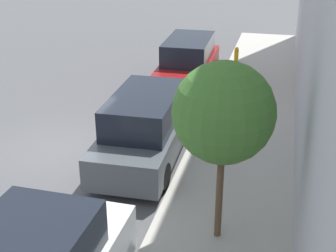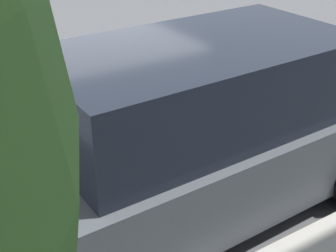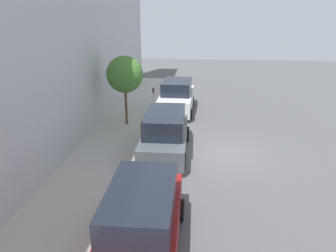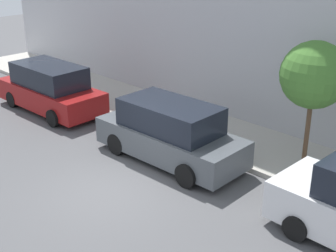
{
  "view_description": "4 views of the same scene",
  "coord_description": "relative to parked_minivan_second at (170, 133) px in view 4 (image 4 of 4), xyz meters",
  "views": [
    {
      "loc": [
        5.89,
        -11.09,
        6.2
      ],
      "look_at": [
        3.05,
        0.23,
        1.0
      ],
      "focal_mm": 50.0,
      "sensor_mm": 36.0,
      "label": 1
    },
    {
      "loc": [
        5.89,
        -2.4,
        3.28
      ],
      "look_at": [
        2.26,
        -0.11,
        1.0
      ],
      "focal_mm": 50.0,
      "sensor_mm": 36.0,
      "label": 2
    },
    {
      "loc": [
        0.83,
        13.71,
        6.1
      ],
      "look_at": [
        2.38,
        -0.59,
        1.0
      ],
      "focal_mm": 35.0,
      "sensor_mm": 36.0,
      "label": 3
    },
    {
      "loc": [
        -7.01,
        -9.12,
        6.57
      ],
      "look_at": [
        2.65,
        0.46,
        1.0
      ],
      "focal_mm": 50.0,
      "sensor_mm": 36.0,
      "label": 4
    }
  ],
  "objects": [
    {
      "name": "parked_minivan_second",
      "position": [
        0.0,
        0.0,
        0.0
      ],
      "size": [
        2.04,
        4.95,
        1.9
      ],
      "color": "#4C5156",
      "rests_on": "ground_plane"
    },
    {
      "name": "sidewalk",
      "position": [
        2.56,
        -0.15,
        -0.84
      ],
      "size": [
        2.99,
        32.0,
        0.15
      ],
      "color": "#B2ADA3",
      "rests_on": "ground_plane"
    },
    {
      "name": "ground_plane",
      "position": [
        -2.43,
        -0.15,
        -0.92
      ],
      "size": [
        60.0,
        60.0,
        0.0
      ],
      "primitive_type": "plane",
      "color": "#515154"
    },
    {
      "name": "street_tree",
      "position": [
        2.51,
        -3.23,
        1.98
      ],
      "size": [
        1.94,
        1.94,
        3.73
      ],
      "color": "brown",
      "rests_on": "sidewalk"
    },
    {
      "name": "parked_minivan_third",
      "position": [
        -0.15,
        6.5,
        0.0
      ],
      "size": [
        2.04,
        4.95,
        1.9
      ],
      "color": "maroon",
      "rests_on": "ground_plane"
    },
    {
      "name": "fire_hydrant",
      "position": [
        1.42,
        9.78,
        -0.43
      ],
      "size": [
        0.2,
        0.2,
        0.69
      ],
      "color": "gold",
      "rests_on": "sidewalk"
    }
  ]
}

